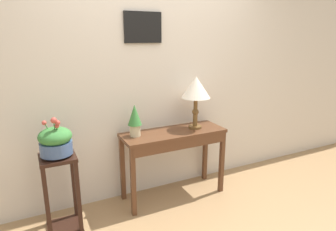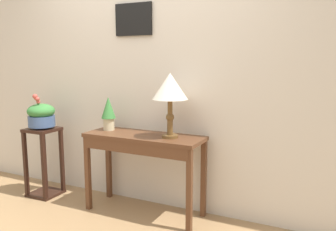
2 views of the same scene
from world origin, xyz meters
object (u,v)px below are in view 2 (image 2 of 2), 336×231
object	(u,v)px
pedestal_stand_left	(44,162)
planter_bowl_wide	(41,115)
console_table	(143,148)
potted_plant_on_console	(108,112)
table_lamp	(170,89)

from	to	relation	value
pedestal_stand_left	planter_bowl_wide	size ratio (longest dim) A/B	2.00
console_table	planter_bowl_wide	bearing A→B (deg)	-177.01
console_table	potted_plant_on_console	bearing A→B (deg)	171.52
console_table	pedestal_stand_left	size ratio (longest dim) A/B	1.53
table_lamp	potted_plant_on_console	xyz separation A→B (m)	(-0.68, 0.04, -0.25)
potted_plant_on_console	planter_bowl_wide	size ratio (longest dim) A/B	0.89
table_lamp	console_table	bearing A→B (deg)	-175.04
potted_plant_on_console	planter_bowl_wide	xyz separation A→B (m)	(-0.76, -0.12, -0.07)
pedestal_stand_left	planter_bowl_wide	distance (m)	0.50
console_table	pedestal_stand_left	bearing A→B (deg)	-177.05
table_lamp	planter_bowl_wide	xyz separation A→B (m)	(-1.44, -0.08, -0.32)
table_lamp	planter_bowl_wide	world-z (taller)	table_lamp
potted_plant_on_console	pedestal_stand_left	xyz separation A→B (m)	(-0.76, -0.12, -0.57)
table_lamp	potted_plant_on_console	world-z (taller)	table_lamp
console_table	pedestal_stand_left	xyz separation A→B (m)	(-1.18, -0.06, -0.28)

